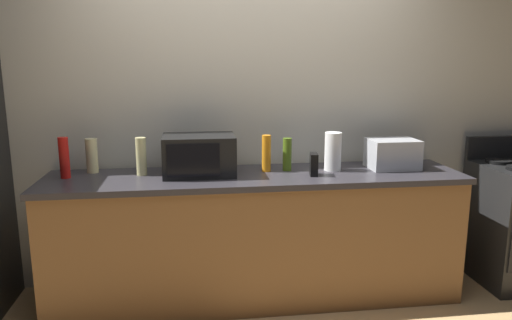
{
  "coord_description": "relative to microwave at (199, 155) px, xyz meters",
  "views": [
    {
      "loc": [
        -0.43,
        -2.73,
        1.65
      ],
      "look_at": [
        0.0,
        0.4,
        1.0
      ],
      "focal_mm": 33.47,
      "sensor_mm": 36.0,
      "label": 1
    }
  ],
  "objects": [
    {
      "name": "bottle_vinegar",
      "position": [
        -0.39,
        0.04,
        -0.01
      ],
      "size": [
        0.07,
        0.07,
        0.26
      ],
      "primitive_type": "cylinder",
      "color": "beige",
      "rests_on": "counter_run"
    },
    {
      "name": "toaster_oven",
      "position": [
        1.38,
        0.01,
        -0.03
      ],
      "size": [
        0.34,
        0.26,
        0.21
      ],
      "primitive_type": "cube",
      "color": "#B7BABF",
      "rests_on": "counter_run"
    },
    {
      "name": "counter_run",
      "position": [
        0.38,
        -0.05,
        -0.58
      ],
      "size": [
        2.84,
        0.64,
        0.9
      ],
      "color": "brown",
      "rests_on": "ground_plane"
    },
    {
      "name": "bottle_hot_sauce",
      "position": [
        -0.88,
        0.02,
        0.0
      ],
      "size": [
        0.06,
        0.06,
        0.27
      ],
      "primitive_type": "cylinder",
      "color": "red",
      "rests_on": "counter_run"
    },
    {
      "name": "bottle_dish_soap",
      "position": [
        0.47,
        0.04,
        -0.01
      ],
      "size": [
        0.06,
        0.06,
        0.26
      ],
      "primitive_type": "cylinder",
      "color": "orange",
      "rests_on": "counter_run"
    },
    {
      "name": "back_wall",
      "position": [
        0.38,
        0.36,
        0.31
      ],
      "size": [
        6.4,
        0.1,
        2.7
      ],
      "primitive_type": "cube",
      "color": "beige",
      "rests_on": "ground_plane"
    },
    {
      "name": "paper_towel_roll",
      "position": [
        0.93,
        0.0,
        0.0
      ],
      "size": [
        0.12,
        0.12,
        0.27
      ],
      "primitive_type": "cylinder",
      "color": "white",
      "rests_on": "counter_run"
    },
    {
      "name": "bottle_hand_soap",
      "position": [
        -0.73,
        0.16,
        -0.02
      ],
      "size": [
        0.08,
        0.08,
        0.24
      ],
      "primitive_type": "cylinder",
      "color": "beige",
      "rests_on": "counter_run"
    },
    {
      "name": "cordless_phone",
      "position": [
        0.76,
        -0.13,
        -0.06
      ],
      "size": [
        0.07,
        0.12,
        0.15
      ],
      "primitive_type": "cube",
      "rotation": [
        0.0,
        0.0,
        -0.16
      ],
      "color": "black",
      "rests_on": "counter_run"
    },
    {
      "name": "microwave",
      "position": [
        0.0,
        0.0,
        0.0
      ],
      "size": [
        0.48,
        0.35,
        0.27
      ],
      "color": "black",
      "rests_on": "counter_run"
    },
    {
      "name": "bottle_olive_oil",
      "position": [
        0.61,
        0.04,
        -0.02
      ],
      "size": [
        0.06,
        0.06,
        0.23
      ],
      "primitive_type": "cylinder",
      "color": "#4C6B19",
      "rests_on": "counter_run"
    }
  ]
}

